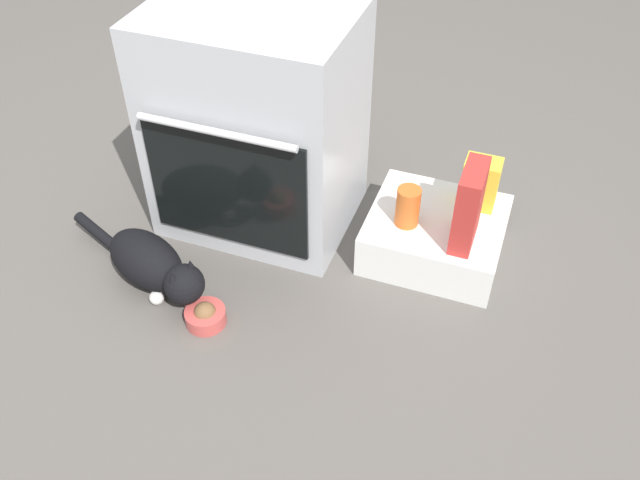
{
  "coord_description": "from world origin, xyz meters",
  "views": [
    {
      "loc": [
        0.81,
        -1.42,
        1.66
      ],
      "look_at": [
        0.28,
        0.03,
        0.25
      ],
      "focal_mm": 38.32,
      "sensor_mm": 36.0,
      "label": 1
    }
  ],
  "objects_px": {
    "pantry_cabinet": "(435,234)",
    "snack_bag": "(480,183)",
    "food_bowl": "(205,315)",
    "oven": "(257,123)",
    "cereal_box": "(469,206)",
    "cat": "(152,264)",
    "sauce_jar": "(408,207)"
  },
  "relations": [
    {
      "from": "pantry_cabinet",
      "to": "snack_bag",
      "type": "bearing_deg",
      "value": 46.99
    },
    {
      "from": "food_bowl",
      "to": "oven",
      "type": "bearing_deg",
      "value": 94.68
    },
    {
      "from": "food_bowl",
      "to": "cereal_box",
      "type": "height_order",
      "value": "cereal_box"
    },
    {
      "from": "pantry_cabinet",
      "to": "cat",
      "type": "relative_size",
      "value": 0.73
    },
    {
      "from": "sauce_jar",
      "to": "food_bowl",
      "type": "bearing_deg",
      "value": -135.21
    },
    {
      "from": "oven",
      "to": "pantry_cabinet",
      "type": "xyz_separation_m",
      "value": [
        0.65,
        0.01,
        -0.32
      ]
    },
    {
      "from": "pantry_cabinet",
      "to": "cat",
      "type": "height_order",
      "value": "cat"
    },
    {
      "from": "cat",
      "to": "pantry_cabinet",
      "type": "bearing_deg",
      "value": 50.88
    },
    {
      "from": "sauce_jar",
      "to": "cereal_box",
      "type": "bearing_deg",
      "value": -4.79
    },
    {
      "from": "pantry_cabinet",
      "to": "cat",
      "type": "distance_m",
      "value": 0.96
    },
    {
      "from": "oven",
      "to": "sauce_jar",
      "type": "distance_m",
      "value": 0.58
    },
    {
      "from": "sauce_jar",
      "to": "snack_bag",
      "type": "distance_m",
      "value": 0.27
    },
    {
      "from": "sauce_jar",
      "to": "snack_bag",
      "type": "bearing_deg",
      "value": 42.03
    },
    {
      "from": "oven",
      "to": "food_bowl",
      "type": "bearing_deg",
      "value": -85.32
    },
    {
      "from": "food_bowl",
      "to": "pantry_cabinet",
      "type": "bearing_deg",
      "value": 43.46
    },
    {
      "from": "cereal_box",
      "to": "snack_bag",
      "type": "xyz_separation_m",
      "value": [
        0.01,
        0.2,
        -0.05
      ]
    },
    {
      "from": "pantry_cabinet",
      "to": "cereal_box",
      "type": "distance_m",
      "value": 0.26
    },
    {
      "from": "pantry_cabinet",
      "to": "sauce_jar",
      "type": "distance_m",
      "value": 0.19
    },
    {
      "from": "cat",
      "to": "cereal_box",
      "type": "distance_m",
      "value": 1.04
    },
    {
      "from": "cereal_box",
      "to": "sauce_jar",
      "type": "bearing_deg",
      "value": 175.21
    },
    {
      "from": "oven",
      "to": "pantry_cabinet",
      "type": "distance_m",
      "value": 0.72
    },
    {
      "from": "pantry_cabinet",
      "to": "cereal_box",
      "type": "relative_size",
      "value": 1.63
    },
    {
      "from": "oven",
      "to": "cat",
      "type": "height_order",
      "value": "oven"
    },
    {
      "from": "sauce_jar",
      "to": "snack_bag",
      "type": "xyz_separation_m",
      "value": [
        0.2,
        0.18,
        0.02
      ]
    },
    {
      "from": "food_bowl",
      "to": "snack_bag",
      "type": "relative_size",
      "value": 0.73
    },
    {
      "from": "food_bowl",
      "to": "sauce_jar",
      "type": "distance_m",
      "value": 0.75
    },
    {
      "from": "sauce_jar",
      "to": "snack_bag",
      "type": "height_order",
      "value": "snack_bag"
    },
    {
      "from": "food_bowl",
      "to": "snack_bag",
      "type": "xyz_separation_m",
      "value": [
        0.71,
        0.69,
        0.22
      ]
    },
    {
      "from": "cat",
      "to": "snack_bag",
      "type": "height_order",
      "value": "snack_bag"
    },
    {
      "from": "oven",
      "to": "food_bowl",
      "type": "height_order",
      "value": "oven"
    },
    {
      "from": "snack_bag",
      "to": "sauce_jar",
      "type": "bearing_deg",
      "value": -137.97
    },
    {
      "from": "oven",
      "to": "food_bowl",
      "type": "xyz_separation_m",
      "value": [
        0.05,
        -0.56,
        -0.37
      ]
    }
  ]
}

